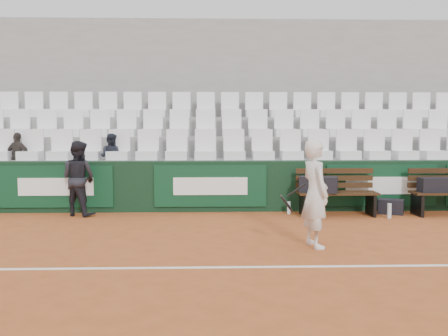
{
  "coord_description": "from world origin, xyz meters",
  "views": [
    {
      "loc": [
        -0.23,
        -5.89,
        1.73
      ],
      "look_at": [
        0.02,
        2.4,
        1.0
      ],
      "focal_mm": 40.0,
      "sensor_mm": 36.0,
      "label": 1
    }
  ],
  "objects_px": {
    "sports_bag_ground": "(391,207)",
    "spectator_b": "(17,135)",
    "ball_kid": "(78,178)",
    "tennis_player": "(315,194)",
    "sports_bag_right": "(435,185)",
    "spectator_c": "(111,136)",
    "bench_left": "(337,204)",
    "water_bottle_near": "(289,208)",
    "sports_bag_left": "(318,184)",
    "water_bottle_far": "(389,211)"
  },
  "relations": [
    {
      "from": "sports_bag_ground",
      "to": "spectator_b",
      "type": "height_order",
      "value": "spectator_b"
    },
    {
      "from": "ball_kid",
      "to": "tennis_player",
      "type": "bearing_deg",
      "value": 171.41
    },
    {
      "from": "sports_bag_right",
      "to": "spectator_c",
      "type": "relative_size",
      "value": 0.59
    },
    {
      "from": "bench_left",
      "to": "water_bottle_near",
      "type": "bearing_deg",
      "value": 167.86
    },
    {
      "from": "bench_left",
      "to": "ball_kid",
      "type": "distance_m",
      "value": 4.93
    },
    {
      "from": "sports_bag_ground",
      "to": "water_bottle_near",
      "type": "distance_m",
      "value": 1.98
    },
    {
      "from": "ball_kid",
      "to": "sports_bag_right",
      "type": "bearing_deg",
      "value": -157.41
    },
    {
      "from": "bench_left",
      "to": "water_bottle_near",
      "type": "height_order",
      "value": "bench_left"
    },
    {
      "from": "ball_kid",
      "to": "sports_bag_left",
      "type": "bearing_deg",
      "value": -158.05
    },
    {
      "from": "sports_bag_left",
      "to": "tennis_player",
      "type": "relative_size",
      "value": 0.46
    },
    {
      "from": "bench_left",
      "to": "sports_bag_left",
      "type": "height_order",
      "value": "sports_bag_left"
    },
    {
      "from": "sports_bag_right",
      "to": "sports_bag_ground",
      "type": "height_order",
      "value": "sports_bag_right"
    },
    {
      "from": "water_bottle_far",
      "to": "tennis_player",
      "type": "xyz_separation_m",
      "value": [
        -1.84,
        -2.09,
        0.62
      ]
    },
    {
      "from": "sports_bag_ground",
      "to": "water_bottle_far",
      "type": "height_order",
      "value": "sports_bag_ground"
    },
    {
      "from": "sports_bag_ground",
      "to": "water_bottle_far",
      "type": "bearing_deg",
      "value": -113.36
    },
    {
      "from": "bench_left",
      "to": "spectator_c",
      "type": "distance_m",
      "value": 4.77
    },
    {
      "from": "bench_left",
      "to": "spectator_c",
      "type": "relative_size",
      "value": 1.51
    },
    {
      "from": "ball_kid",
      "to": "spectator_b",
      "type": "distance_m",
      "value": 1.91
    },
    {
      "from": "water_bottle_near",
      "to": "sports_bag_left",
      "type": "bearing_deg",
      "value": -23.39
    },
    {
      "from": "sports_bag_left",
      "to": "ball_kid",
      "type": "distance_m",
      "value": 4.54
    },
    {
      "from": "water_bottle_far",
      "to": "spectator_c",
      "type": "distance_m",
      "value": 5.7
    },
    {
      "from": "sports_bag_left",
      "to": "spectator_b",
      "type": "distance_m",
      "value": 6.17
    },
    {
      "from": "tennis_player",
      "to": "bench_left",
      "type": "bearing_deg",
      "value": 68.52
    },
    {
      "from": "water_bottle_near",
      "to": "spectator_c",
      "type": "height_order",
      "value": "spectator_c"
    },
    {
      "from": "sports_bag_left",
      "to": "spectator_b",
      "type": "xyz_separation_m",
      "value": [
        -6.0,
        1.13,
        0.91
      ]
    },
    {
      "from": "water_bottle_near",
      "to": "water_bottle_far",
      "type": "distance_m",
      "value": 1.85
    },
    {
      "from": "water_bottle_far",
      "to": "ball_kid",
      "type": "height_order",
      "value": "ball_kid"
    },
    {
      "from": "water_bottle_far",
      "to": "tennis_player",
      "type": "relative_size",
      "value": 0.18
    },
    {
      "from": "bench_left",
      "to": "sports_bag_ground",
      "type": "relative_size",
      "value": 3.22
    },
    {
      "from": "sports_bag_right",
      "to": "ball_kid",
      "type": "bearing_deg",
      "value": 178.13
    },
    {
      "from": "sports_bag_left",
      "to": "spectator_c",
      "type": "height_order",
      "value": "spectator_c"
    },
    {
      "from": "bench_left",
      "to": "water_bottle_near",
      "type": "xyz_separation_m",
      "value": [
        -0.89,
        0.19,
        -0.1
      ]
    },
    {
      "from": "bench_left",
      "to": "spectator_c",
      "type": "xyz_separation_m",
      "value": [
        -4.46,
        1.1,
        1.27
      ]
    },
    {
      "from": "sports_bag_right",
      "to": "water_bottle_near",
      "type": "distance_m",
      "value": 2.79
    },
    {
      "from": "sports_bag_right",
      "to": "sports_bag_left",
      "type": "bearing_deg",
      "value": 179.45
    },
    {
      "from": "sports_bag_right",
      "to": "tennis_player",
      "type": "bearing_deg",
      "value": -139.88
    },
    {
      "from": "sports_bag_ground",
      "to": "water_bottle_near",
      "type": "xyz_separation_m",
      "value": [
        -1.98,
        0.06,
        -0.02
      ]
    },
    {
      "from": "tennis_player",
      "to": "spectator_c",
      "type": "relative_size",
      "value": 1.53
    },
    {
      "from": "sports_bag_left",
      "to": "sports_bag_ground",
      "type": "distance_m",
      "value": 1.53
    },
    {
      "from": "sports_bag_left",
      "to": "tennis_player",
      "type": "bearing_deg",
      "value": -103.69
    },
    {
      "from": "bench_left",
      "to": "water_bottle_near",
      "type": "distance_m",
      "value": 0.92
    },
    {
      "from": "bench_left",
      "to": "tennis_player",
      "type": "xyz_separation_m",
      "value": [
        -0.95,
        -2.41,
        0.53
      ]
    },
    {
      "from": "tennis_player",
      "to": "ball_kid",
      "type": "relative_size",
      "value": 1.07
    },
    {
      "from": "ball_kid",
      "to": "spectator_c",
      "type": "relative_size",
      "value": 1.43
    },
    {
      "from": "water_bottle_far",
      "to": "ball_kid",
      "type": "relative_size",
      "value": 0.19
    },
    {
      "from": "spectator_b",
      "to": "bench_left",
      "type": "bearing_deg",
      "value": -174.87
    },
    {
      "from": "sports_bag_left",
      "to": "ball_kid",
      "type": "bearing_deg",
      "value": 177.49
    },
    {
      "from": "water_bottle_far",
      "to": "ball_kid",
      "type": "xyz_separation_m",
      "value": [
        -5.79,
        0.49,
        0.57
      ]
    },
    {
      "from": "bench_left",
      "to": "sports_bag_right",
      "type": "height_order",
      "value": "sports_bag_right"
    },
    {
      "from": "tennis_player",
      "to": "ball_kid",
      "type": "height_order",
      "value": "tennis_player"
    }
  ]
}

